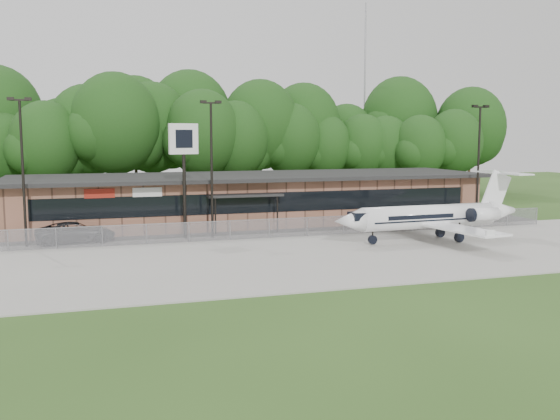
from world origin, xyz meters
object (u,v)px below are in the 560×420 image
object	(u,v)px
terminal	(251,198)
business_jet	(434,217)
suv	(76,233)
pole_sign	(184,151)

from	to	relation	value
terminal	business_jet	world-z (taller)	business_jet
suv	business_jet	bearing A→B (deg)	-113.06
terminal	pole_sign	bearing A→B (deg)	-134.42
terminal	suv	world-z (taller)	terminal
suv	pole_sign	distance (m)	9.70
business_jet	suv	world-z (taller)	business_jet
business_jet	suv	bearing A→B (deg)	161.04
suv	pole_sign	size ratio (longest dim) A/B	0.65
terminal	pole_sign	size ratio (longest dim) A/B	4.79
business_jet	pole_sign	world-z (taller)	pole_sign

